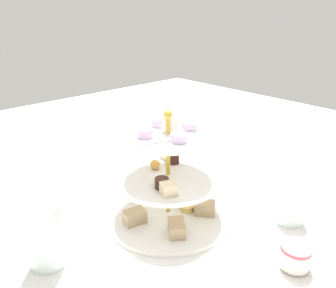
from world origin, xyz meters
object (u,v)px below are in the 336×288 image
tiered_serving_stand (168,185)px  water_glass_tall_right (45,235)px  butter_knife_left (92,169)px  water_glass_short_left (290,206)px  teacup_with_saucer (295,258)px

tiered_serving_stand → water_glass_tall_right: size_ratio=2.27×
butter_knife_left → water_glass_short_left: bearing=114.3°
tiered_serving_stand → butter_knife_left: bearing=92.3°
teacup_with_saucer → tiered_serving_stand: bearing=101.1°
water_glass_tall_right → teacup_with_saucer: bearing=-44.2°
tiered_serving_stand → water_glass_tall_right: bearing=172.4°
tiered_serving_stand → butter_knife_left: (-0.01, 0.33, -0.08)m
water_glass_tall_right → water_glass_short_left: bearing=-27.7°
tiered_serving_stand → teacup_with_saucer: (0.06, -0.29, -0.06)m
butter_knife_left → water_glass_tall_right: bearing=51.6°
water_glass_short_left → teacup_with_saucer: size_ratio=0.90×
tiered_serving_stand → water_glass_short_left: 0.29m
water_glass_tall_right → water_glass_short_left: 0.53m
water_glass_tall_right → butter_knife_left: water_glass_tall_right is taller
tiered_serving_stand → water_glass_tall_right: tiered_serving_stand is taller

